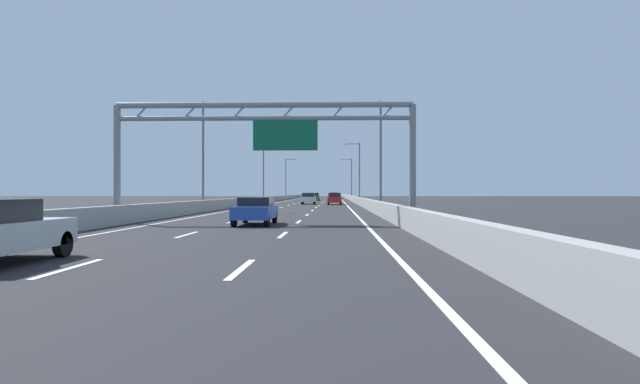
% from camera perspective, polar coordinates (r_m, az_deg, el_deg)
% --- Properties ---
extents(ground_plane, '(260.00, 260.00, 0.00)m').
position_cam_1_polar(ground_plane, '(98.76, -0.62, -0.96)').
color(ground_plane, '#262628').
extents(lane_dash_left_1, '(0.16, 3.00, 0.01)m').
position_cam_1_polar(lane_dash_left_1, '(12.57, -24.78, -7.28)').
color(lane_dash_left_1, white).
rests_on(lane_dash_left_1, ground_plane).
extents(lane_dash_left_2, '(0.16, 3.00, 0.01)m').
position_cam_1_polar(lane_dash_left_2, '(20.99, -13.79, -4.37)').
color(lane_dash_left_2, white).
rests_on(lane_dash_left_2, ground_plane).
extents(lane_dash_left_3, '(0.16, 3.00, 0.01)m').
position_cam_1_polar(lane_dash_left_3, '(29.74, -9.19, -3.09)').
color(lane_dash_left_3, white).
rests_on(lane_dash_left_3, ground_plane).
extents(lane_dash_left_4, '(0.16, 3.00, 0.01)m').
position_cam_1_polar(lane_dash_left_4, '(38.61, -6.70, -2.39)').
color(lane_dash_left_4, white).
rests_on(lane_dash_left_4, ground_plane).
extents(lane_dash_left_5, '(0.16, 3.00, 0.01)m').
position_cam_1_polar(lane_dash_left_5, '(47.53, -5.15, -1.95)').
color(lane_dash_left_5, white).
rests_on(lane_dash_left_5, ground_plane).
extents(lane_dash_left_6, '(0.16, 3.00, 0.01)m').
position_cam_1_polar(lane_dash_left_6, '(56.47, -4.08, -1.64)').
color(lane_dash_left_6, white).
rests_on(lane_dash_left_6, ground_plane).
extents(lane_dash_left_7, '(0.16, 3.00, 0.01)m').
position_cam_1_polar(lane_dash_left_7, '(65.43, -3.31, -1.42)').
color(lane_dash_left_7, white).
rests_on(lane_dash_left_7, ground_plane).
extents(lane_dash_left_8, '(0.16, 3.00, 0.01)m').
position_cam_1_polar(lane_dash_left_8, '(74.40, -2.72, -1.26)').
color(lane_dash_left_8, white).
rests_on(lane_dash_left_8, ground_plane).
extents(lane_dash_left_9, '(0.16, 3.00, 0.01)m').
position_cam_1_polar(lane_dash_left_9, '(83.38, -2.26, -1.13)').
color(lane_dash_left_9, white).
rests_on(lane_dash_left_9, ground_plane).
extents(lane_dash_left_10, '(0.16, 3.00, 0.01)m').
position_cam_1_polar(lane_dash_left_10, '(92.36, -1.89, -1.02)').
color(lane_dash_left_10, white).
rests_on(lane_dash_left_10, ground_plane).
extents(lane_dash_left_11, '(0.16, 3.00, 0.01)m').
position_cam_1_polar(lane_dash_left_11, '(101.34, -1.59, -0.93)').
color(lane_dash_left_11, white).
rests_on(lane_dash_left_11, ground_plane).
extents(lane_dash_left_12, '(0.16, 3.00, 0.01)m').
position_cam_1_polar(lane_dash_left_12, '(110.33, -1.33, -0.86)').
color(lane_dash_left_12, white).
rests_on(lane_dash_left_12, ground_plane).
extents(lane_dash_left_13, '(0.16, 3.00, 0.01)m').
position_cam_1_polar(lane_dash_left_13, '(119.32, -1.12, -0.80)').
color(lane_dash_left_13, white).
rests_on(lane_dash_left_13, ground_plane).
extents(lane_dash_left_14, '(0.16, 3.00, 0.01)m').
position_cam_1_polar(lane_dash_left_14, '(128.31, -0.93, -0.74)').
color(lane_dash_left_14, white).
rests_on(lane_dash_left_14, ground_plane).
extents(lane_dash_left_15, '(0.16, 3.00, 0.01)m').
position_cam_1_polar(lane_dash_left_15, '(137.30, -0.77, -0.70)').
color(lane_dash_left_15, white).
rests_on(lane_dash_left_15, ground_plane).
extents(lane_dash_left_16, '(0.16, 3.00, 0.01)m').
position_cam_1_polar(lane_dash_left_16, '(146.29, -0.63, -0.66)').
color(lane_dash_left_16, white).
rests_on(lane_dash_left_16, ground_plane).
extents(lane_dash_left_17, '(0.16, 3.00, 0.01)m').
position_cam_1_polar(lane_dash_left_17, '(155.29, -0.50, -0.62)').
color(lane_dash_left_17, white).
rests_on(lane_dash_left_17, ground_plane).
extents(lane_dash_right_1, '(0.16, 3.00, 0.01)m').
position_cam_1_polar(lane_dash_right_1, '(11.46, -8.26, -8.00)').
color(lane_dash_right_1, white).
rests_on(lane_dash_right_1, ground_plane).
extents(lane_dash_right_2, '(0.16, 3.00, 0.01)m').
position_cam_1_polar(lane_dash_right_2, '(20.34, -3.93, -4.51)').
color(lane_dash_right_2, white).
rests_on(lane_dash_right_2, ground_plane).
extents(lane_dash_right_3, '(0.16, 3.00, 0.01)m').
position_cam_1_polar(lane_dash_right_3, '(29.29, -2.25, -3.14)').
color(lane_dash_right_3, white).
rests_on(lane_dash_right_3, ground_plane).
extents(lane_dash_right_4, '(0.16, 3.00, 0.01)m').
position_cam_1_polar(lane_dash_right_4, '(38.26, -1.35, -2.41)').
color(lane_dash_right_4, white).
rests_on(lane_dash_right_4, ground_plane).
extents(lane_dash_right_5, '(0.16, 3.00, 0.01)m').
position_cam_1_polar(lane_dash_right_5, '(47.25, -0.80, -1.96)').
color(lane_dash_right_5, white).
rests_on(lane_dash_right_5, ground_plane).
extents(lane_dash_right_6, '(0.16, 3.00, 0.01)m').
position_cam_1_polar(lane_dash_right_6, '(56.24, -0.43, -1.65)').
color(lane_dash_right_6, white).
rests_on(lane_dash_right_6, ground_plane).
extents(lane_dash_right_7, '(0.16, 3.00, 0.01)m').
position_cam_1_polar(lane_dash_right_7, '(65.23, -0.16, -1.43)').
color(lane_dash_right_7, white).
rests_on(lane_dash_right_7, ground_plane).
extents(lane_dash_right_8, '(0.16, 3.00, 0.01)m').
position_cam_1_polar(lane_dash_right_8, '(74.22, 0.05, -1.26)').
color(lane_dash_right_8, white).
rests_on(lane_dash_right_8, ground_plane).
extents(lane_dash_right_9, '(0.16, 3.00, 0.01)m').
position_cam_1_polar(lane_dash_right_9, '(83.22, 0.21, -1.13)').
color(lane_dash_right_9, white).
rests_on(lane_dash_right_9, ground_plane).
extents(lane_dash_right_10, '(0.16, 3.00, 0.01)m').
position_cam_1_polar(lane_dash_right_10, '(92.21, 0.34, -1.02)').
color(lane_dash_right_10, white).
rests_on(lane_dash_right_10, ground_plane).
extents(lane_dash_right_11, '(0.16, 3.00, 0.01)m').
position_cam_1_polar(lane_dash_right_11, '(101.21, 0.45, -0.93)').
color(lane_dash_right_11, white).
rests_on(lane_dash_right_11, ground_plane).
extents(lane_dash_right_12, '(0.16, 3.00, 0.01)m').
position_cam_1_polar(lane_dash_right_12, '(110.21, 0.54, -0.86)').
color(lane_dash_right_12, white).
rests_on(lane_dash_right_12, ground_plane).
extents(lane_dash_right_13, '(0.16, 3.00, 0.01)m').
position_cam_1_polar(lane_dash_right_13, '(119.21, 0.61, -0.80)').
color(lane_dash_right_13, white).
rests_on(lane_dash_right_13, ground_plane).
extents(lane_dash_right_14, '(0.16, 3.00, 0.01)m').
position_cam_1_polar(lane_dash_right_14, '(128.21, 0.68, -0.74)').
color(lane_dash_right_14, white).
rests_on(lane_dash_right_14, ground_plane).
extents(lane_dash_right_15, '(0.16, 3.00, 0.01)m').
position_cam_1_polar(lane_dash_right_15, '(137.20, 0.73, -0.70)').
color(lane_dash_right_15, white).
rests_on(lane_dash_right_15, ground_plane).
extents(lane_dash_right_16, '(0.16, 3.00, 0.01)m').
position_cam_1_polar(lane_dash_right_16, '(146.20, 0.78, -0.66)').
color(lane_dash_right_16, white).
rests_on(lane_dash_right_16, ground_plane).
extents(lane_dash_right_17, '(0.16, 3.00, 0.01)m').
position_cam_1_polar(lane_dash_right_17, '(155.20, 0.83, -0.62)').
color(lane_dash_right_17, white).
rests_on(lane_dash_right_17, ground_plane).
extents(edge_line_left, '(0.16, 176.00, 0.01)m').
position_cam_1_polar(edge_line_left, '(87.16, -4.37, -1.08)').
color(edge_line_left, white).
rests_on(edge_line_left, ground_plane).
extents(edge_line_right, '(0.16, 176.00, 0.01)m').
position_cam_1_polar(edge_line_right, '(86.71, 2.54, -1.08)').
color(edge_line_right, white).
rests_on(edge_line_right, ground_plane).
extents(barrier_left, '(0.45, 220.00, 0.95)m').
position_cam_1_polar(barrier_left, '(109.21, -4.05, -0.62)').
color(barrier_left, '#9E9E99').
rests_on(barrier_left, ground_plane).
extents(barrier_right, '(0.45, 220.00, 0.95)m').
position_cam_1_polar(barrier_right, '(108.73, 3.21, -0.62)').
color(barrier_right, '#9E9E99').
rests_on(barrier_right, ground_plane).
extents(sign_gantry, '(15.98, 0.36, 6.36)m').
position_cam_1_polar(sign_gantry, '(28.88, -5.63, 6.40)').
color(sign_gantry, gray).
rests_on(sign_gantry, ground_plane).
extents(streetlamp_left_mid, '(2.58, 0.28, 9.50)m').
position_cam_1_polar(streetlamp_left_mid, '(48.33, -11.90, 4.48)').
color(streetlamp_left_mid, slate).
rests_on(streetlamp_left_mid, ground_plane).
extents(streetlamp_right_mid, '(2.58, 0.28, 9.50)m').
position_cam_1_polar(streetlamp_right_mid, '(47.16, 6.10, 4.59)').
color(streetlamp_right_mid, slate).
rests_on(streetlamp_right_mid, ground_plane).
extents(streetlamp_left_far, '(2.58, 0.28, 9.50)m').
position_cam_1_polar(streetlamp_left_far, '(87.69, -5.80, 2.45)').
color(streetlamp_left_far, slate).
rests_on(streetlamp_left_far, ground_plane).
extents(streetlamp_right_far, '(2.58, 0.28, 9.50)m').
position_cam_1_polar(streetlamp_right_far, '(87.05, 4.00, 2.47)').
color(streetlamp_right_far, slate).
rests_on(streetlamp_right_far, ground_plane).
extents(streetlamp_left_distant, '(2.58, 0.28, 9.50)m').
position_cam_1_polar(streetlamp_left_distant, '(127.47, -3.50, 1.68)').
color(streetlamp_left_distant, slate).
rests_on(streetlamp_left_distant, ground_plane).
extents(streetlamp_right_distant, '(2.58, 0.28, 9.50)m').
position_cam_1_polar(streetlamp_right_distant, '(127.03, 3.23, 1.68)').
color(streetlamp_right_distant, slate).
rests_on(streetlamp_right_distant, ground_plane).
extents(orange_car, '(1.77, 4.69, 1.56)m').
position_cam_1_polar(orange_car, '(113.87, 1.46, -0.44)').
color(orange_car, orange).
rests_on(orange_car, ground_plane).
extents(green_car, '(1.73, 4.11, 1.51)m').
position_cam_1_polar(green_car, '(102.16, -0.56, -0.50)').
color(green_car, '#1E7A38').
rests_on(green_car, ground_plane).
extents(white_car, '(1.81, 4.30, 1.52)m').
position_cam_1_polar(white_car, '(73.09, -1.22, -0.67)').
color(white_car, silver).
rests_on(white_car, ground_plane).
extents(blue_car, '(1.75, 4.34, 1.35)m').
position_cam_1_polar(blue_car, '(26.88, -6.77, -1.90)').
color(blue_car, '#2347AD').
rests_on(blue_car, ground_plane).
extents(yellow_car, '(1.74, 4.63, 1.39)m').
position_cam_1_polar(yellow_car, '(92.07, 1.46, -0.57)').
color(yellow_car, yellow).
rests_on(yellow_car, ground_plane).
extents(red_car, '(1.76, 4.45, 1.52)m').
position_cam_1_polar(red_car, '(69.70, 1.53, -0.70)').
color(red_car, red).
rests_on(red_car, ground_plane).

